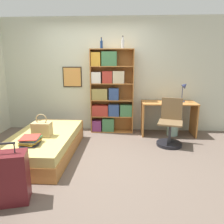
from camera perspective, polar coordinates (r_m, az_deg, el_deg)
ground_plane at (r=3.97m, az=-6.58°, el=-11.17°), size 14.00×14.00×0.00m
wall_back at (r=5.20m, az=-3.97°, el=9.50°), size 10.00×0.09×2.60m
bed at (r=4.11m, az=-17.28°, el=-7.99°), size 1.04×1.93×0.38m
handbag at (r=3.89m, az=-17.82°, el=-4.24°), size 0.31×0.20×0.39m
book_stack_on_bed at (r=3.61m, az=-20.50°, el=-6.96°), size 0.33×0.37×0.12m
suitcase at (r=2.91m, az=-26.36°, el=-15.32°), size 0.58×0.41×0.74m
bookcase at (r=5.01m, az=-0.86°, el=5.01°), size 0.97×0.29×1.89m
bottle_green at (r=5.02m, az=-2.78°, el=17.21°), size 0.06×0.06×0.25m
bottle_brown at (r=4.94m, az=2.81°, el=17.38°), size 0.07×0.07×0.27m
desk at (r=5.03m, az=14.50°, el=-0.02°), size 1.18×0.57×0.74m
desk_lamp at (r=5.07m, az=18.33°, el=5.85°), size 0.19×0.14×0.45m
desk_chair at (r=4.47m, az=14.91°, el=-4.67°), size 0.55×0.55×0.92m
waste_bin at (r=5.10m, az=15.46°, el=-4.51°), size 0.24×0.24×0.24m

